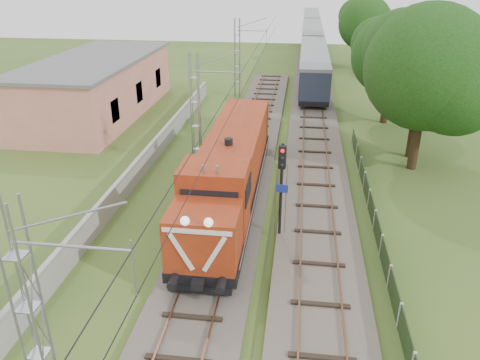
# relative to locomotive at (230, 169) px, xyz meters

# --- Properties ---
(ground) EXTENTS (140.00, 140.00, 0.00)m
(ground) POSITION_rel_locomotive_xyz_m (0.00, -7.25, -2.31)
(ground) COLOR #354E1D
(ground) RESTS_ON ground
(track_main) EXTENTS (4.20, 70.00, 0.45)m
(track_main) POSITION_rel_locomotive_xyz_m (0.00, -0.25, -2.13)
(track_main) COLOR #6B6054
(track_main) RESTS_ON ground
(track_side) EXTENTS (4.20, 80.00, 0.45)m
(track_side) POSITION_rel_locomotive_xyz_m (5.00, 12.75, -2.13)
(track_side) COLOR #6B6054
(track_side) RESTS_ON ground
(catenary) EXTENTS (3.31, 70.00, 8.00)m
(catenary) POSITION_rel_locomotive_xyz_m (-2.95, 4.75, 1.74)
(catenary) COLOR gray
(catenary) RESTS_ON ground
(boundary_wall) EXTENTS (0.25, 40.00, 1.50)m
(boundary_wall) POSITION_rel_locomotive_xyz_m (-6.50, 4.75, -1.56)
(boundary_wall) COLOR #9E9E99
(boundary_wall) RESTS_ON ground
(station_building) EXTENTS (8.40, 20.40, 5.22)m
(station_building) POSITION_rel_locomotive_xyz_m (-15.00, 16.75, 0.32)
(station_building) COLOR tan
(station_building) RESTS_ON ground
(fence) EXTENTS (0.12, 32.00, 1.20)m
(fence) POSITION_rel_locomotive_xyz_m (8.00, -4.25, -1.71)
(fence) COLOR black
(fence) RESTS_ON ground
(locomotive) EXTENTS (3.12, 17.82, 4.52)m
(locomotive) POSITION_rel_locomotive_xyz_m (0.00, 0.00, 0.00)
(locomotive) COLOR black
(locomotive) RESTS_ON ground
(coach_rake) EXTENTS (3.03, 67.62, 3.51)m
(coach_rake) POSITION_rel_locomotive_xyz_m (5.00, 53.27, 0.20)
(coach_rake) COLOR black
(coach_rake) RESTS_ON ground
(signal_post) EXTENTS (0.58, 0.45, 5.21)m
(signal_post) POSITION_rel_locomotive_xyz_m (3.04, -3.35, 1.27)
(signal_post) COLOR black
(signal_post) RESTS_ON ground
(tree_a) EXTENTS (6.61, 6.29, 8.57)m
(tree_a) POSITION_rel_locomotive_xyz_m (12.03, 9.33, 3.03)
(tree_a) COLOR #342315
(tree_a) RESTS_ON ground
(tree_b) EXTENTS (8.46, 8.06, 10.97)m
(tree_b) POSITION_rel_locomotive_xyz_m (11.75, 7.09, 4.53)
(tree_b) COLOR #342315
(tree_b) RESTS_ON ground
(tree_c) EXTENTS (7.22, 6.88, 9.36)m
(tree_c) POSITION_rel_locomotive_xyz_m (11.33, 17.52, 3.52)
(tree_c) COLOR #342315
(tree_c) RESTS_ON ground
(tree_d) EXTENTS (7.23, 6.89, 9.37)m
(tree_d) POSITION_rel_locomotive_xyz_m (11.65, 41.24, 3.53)
(tree_d) COLOR #342315
(tree_d) RESTS_ON ground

